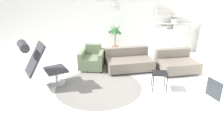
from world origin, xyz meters
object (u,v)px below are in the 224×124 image
object	(u,v)px
crt_television	(222,89)
lounge_chair	(39,60)
shelf_unit	(172,22)
couch_second	(176,64)
armchair_red	(92,60)
couch_low	(129,62)
potted_plant	(115,38)
side_table	(160,75)

from	to	relation	value
crt_television	lounge_chair	bearing A→B (deg)	60.25
lounge_chair	crt_television	xyz separation A→B (m)	(4.29, -0.38, -0.39)
lounge_chair	shelf_unit	size ratio (longest dim) A/B	0.59
couch_second	armchair_red	bearing A→B (deg)	-16.63
armchair_red	couch_low	size ratio (longest dim) A/B	0.50
lounge_chair	potted_plant	xyz separation A→B (m)	(1.64, 3.17, -0.18)
side_table	crt_television	world-z (taller)	crt_television
side_table	shelf_unit	size ratio (longest dim) A/B	0.21
side_table	crt_television	xyz separation A→B (m)	(1.28, -0.54, -0.04)
potted_plant	shelf_unit	xyz separation A→B (m)	(2.15, 0.17, 0.65)
couch_low	shelf_unit	world-z (taller)	shelf_unit
couch_low	lounge_chair	bearing A→B (deg)	15.21
shelf_unit	couch_low	bearing A→B (deg)	-129.45
lounge_chair	couch_low	world-z (taller)	lounge_chair
crt_television	side_table	bearing A→B (deg)	42.37
lounge_chair	couch_low	xyz separation A→B (m)	(2.22, 1.44, -0.51)
couch_second	shelf_unit	xyz separation A→B (m)	(0.11, 1.91, 0.98)
couch_low	shelf_unit	size ratio (longest dim) A/B	0.77
side_table	shelf_unit	distance (m)	3.37
armchair_red	shelf_unit	xyz separation A→B (m)	(2.71, 1.96, 0.94)
lounge_chair	potted_plant	bearing A→B (deg)	115.62
couch_second	crt_television	distance (m)	1.92
armchair_red	lounge_chair	bearing A→B (deg)	51.35
crt_television	shelf_unit	xyz separation A→B (m)	(-0.51, 3.72, 0.86)
side_table	crt_television	distance (m)	1.39
couch_low	side_table	world-z (taller)	couch_low
lounge_chair	side_table	distance (m)	3.04
couch_second	side_table	bearing A→B (deg)	44.91
couch_low	crt_television	size ratio (longest dim) A/B	2.51
couch_second	shelf_unit	size ratio (longest dim) A/B	0.64
couch_low	shelf_unit	bearing A→B (deg)	-147.14
couch_low	crt_television	world-z (taller)	crt_television
couch_second	potted_plant	xyz separation A→B (m)	(-2.03, 1.75, 0.33)
armchair_red	couch_second	size ratio (longest dim) A/B	0.60
lounge_chair	couch_low	distance (m)	2.69
armchair_red	shelf_unit	bearing A→B (deg)	-145.02
couch_low	side_table	distance (m)	1.51
couch_low	shelf_unit	xyz separation A→B (m)	(1.56, 1.90, 0.98)
armchair_red	crt_television	world-z (taller)	armchair_red
couch_second	shelf_unit	distance (m)	2.15
crt_television	shelf_unit	bearing A→B (deg)	-16.83
potted_plant	shelf_unit	distance (m)	2.25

